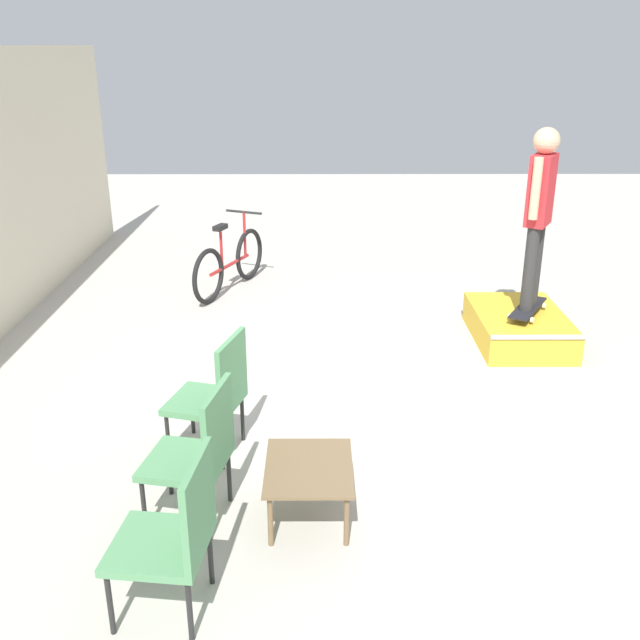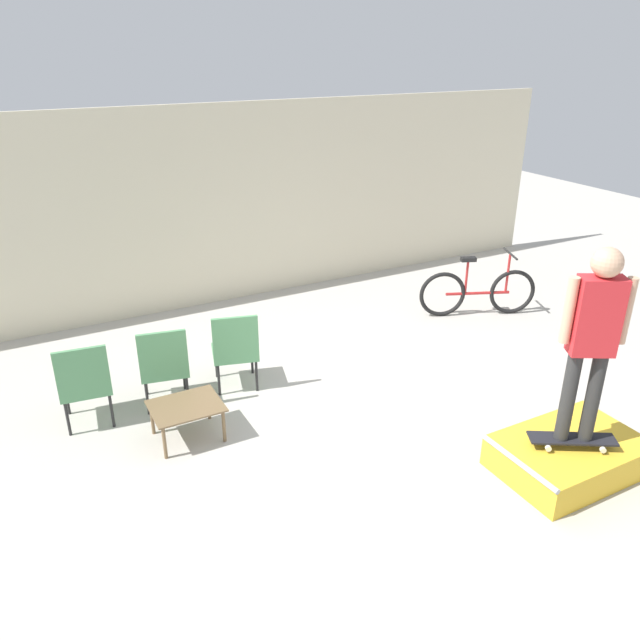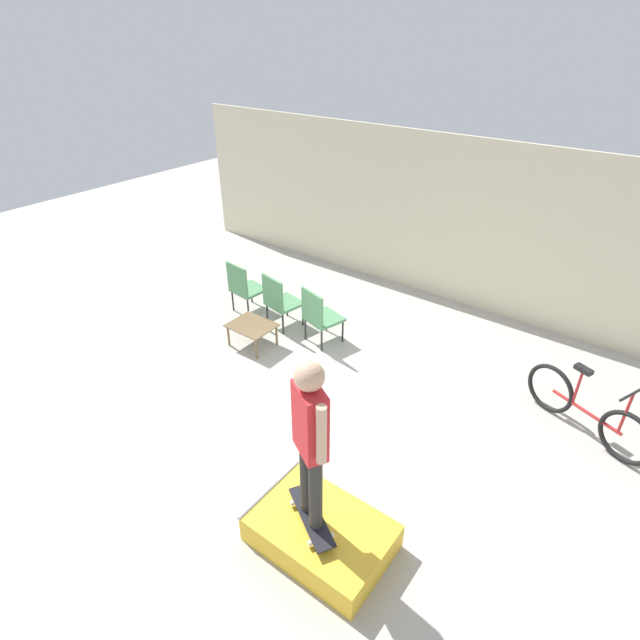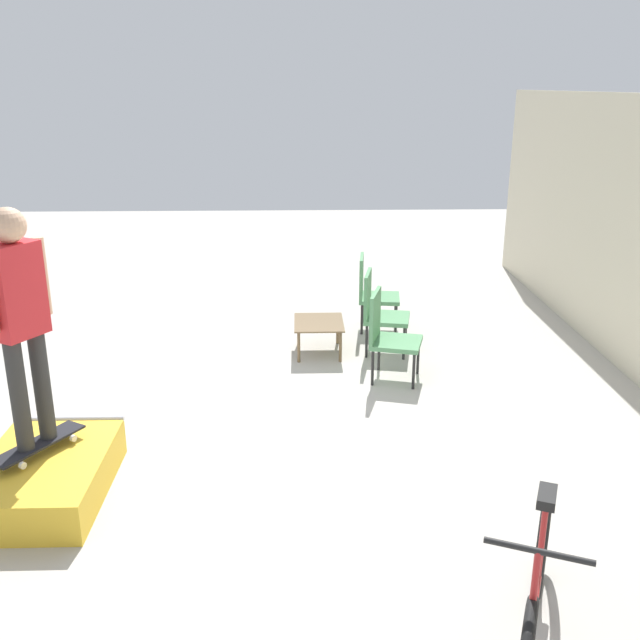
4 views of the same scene
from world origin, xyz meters
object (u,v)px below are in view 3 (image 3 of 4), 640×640
object	(u,v)px
patio_chair_left	(244,286)
patio_chair_right	(319,315)
skateboard_on_ramp	(311,517)
coffee_table	(252,327)
person_skater	(310,433)
skate_ramp_box	(321,532)
patio_chair_center	(280,300)
bicycle	(586,410)

from	to	relation	value
patio_chair_left	patio_chair_right	xyz separation A→B (m)	(1.68, 0.00, 0.00)
skateboard_on_ramp	coffee_table	bearing A→B (deg)	173.35
person_skater	patio_chair_left	distance (m)	4.99
skate_ramp_box	skateboard_on_ramp	xyz separation A→B (m)	(-0.07, -0.05, 0.24)
patio_chair_center	bicycle	world-z (taller)	patio_chair_center
patio_chair_center	skate_ramp_box	bearing A→B (deg)	147.33
skateboard_on_ramp	patio_chair_left	bearing A→B (deg)	172.76
person_skater	bicycle	size ratio (longest dim) A/B	1.12
skateboard_on_ramp	bicycle	bearing A→B (deg)	92.58
person_skater	patio_chair_right	bearing A→B (deg)	155.30
patio_chair_center	patio_chair_left	bearing A→B (deg)	11.04
coffee_table	patio_chair_center	size ratio (longest dim) A/B	0.73
skate_ramp_box	coffee_table	bearing A→B (deg)	144.02
coffee_table	patio_chair_right	xyz separation A→B (m)	(0.82, 0.72, 0.19)
coffee_table	patio_chair_right	world-z (taller)	patio_chair_right
coffee_table	skate_ramp_box	bearing A→B (deg)	-35.98
skateboard_on_ramp	patio_chair_right	world-z (taller)	patio_chair_right
skate_ramp_box	bicycle	xyz separation A→B (m)	(1.72, 3.31, 0.21)
skate_ramp_box	patio_chair_left	size ratio (longest dim) A/B	1.42
person_skater	coffee_table	xyz separation A→B (m)	(-3.00, 2.29, -1.18)
coffee_table	bicycle	world-z (taller)	bicycle
patio_chair_center	patio_chair_right	size ratio (longest dim) A/B	1.00
skateboard_on_ramp	coffee_table	size ratio (longest dim) A/B	1.10
person_skater	bicycle	world-z (taller)	person_skater
skateboard_on_ramp	bicycle	distance (m)	3.81
patio_chair_center	person_skater	bearing A→B (deg)	146.10
coffee_table	patio_chair_right	size ratio (longest dim) A/B	0.73
person_skater	patio_chair_left	bearing A→B (deg)	171.44
coffee_table	bicycle	size ratio (longest dim) A/B	0.43
patio_chair_left	bicycle	world-z (taller)	patio_chair_left
skate_ramp_box	patio_chair_right	bearing A→B (deg)	127.38
skateboard_on_ramp	patio_chair_left	xyz separation A→B (m)	(-3.86, 3.01, 0.13)
patio_chair_right	skate_ramp_box	bearing A→B (deg)	142.63
bicycle	person_skater	bearing A→B (deg)	-95.31
person_skater	patio_chair_left	xyz separation A→B (m)	(-3.86, 3.01, -0.99)
skateboard_on_ramp	person_skater	bearing A→B (deg)	30.67
skateboard_on_ramp	patio_chair_center	size ratio (longest dim) A/B	0.80
skate_ramp_box	patio_chair_right	xyz separation A→B (m)	(-2.26, 2.95, 0.37)
patio_chair_center	bicycle	xyz separation A→B (m)	(4.82, 0.36, -0.16)
skate_ramp_box	coffee_table	size ratio (longest dim) A/B	1.95
person_skater	bicycle	xyz separation A→B (m)	(1.79, 3.36, -1.15)
skate_ramp_box	skateboard_on_ramp	size ratio (longest dim) A/B	1.78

